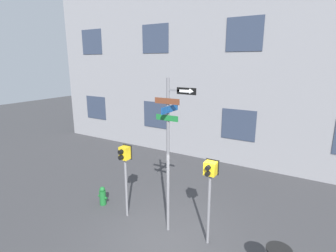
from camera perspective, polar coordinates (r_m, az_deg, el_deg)
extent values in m
plane|color=#38383A|center=(8.34, -0.12, -23.83)|extent=(60.00, 60.00, 0.00)
cube|color=gray|center=(13.22, 16.67, 18.53)|extent=(24.00, 0.60, 12.60)
cube|color=#2D384C|center=(18.21, -15.38, 3.88)|extent=(1.67, 0.03, 1.50)
cube|color=#2D384C|center=(15.16, -2.62, 2.44)|extent=(1.67, 0.03, 1.50)
cube|color=#2D384C|center=(13.20, 15.06, 0.24)|extent=(1.67, 0.03, 1.50)
cube|color=#2D384C|center=(18.00, -16.27, 17.16)|extent=(1.67, 0.03, 1.50)
cube|color=#2D384C|center=(14.91, -2.81, 18.47)|extent=(1.67, 0.03, 1.50)
cube|color=#2D384C|center=(12.91, 16.29, 18.67)|extent=(1.67, 0.03, 1.50)
cylinder|color=slate|center=(7.68, 0.00, -7.22)|extent=(0.09, 0.09, 4.68)
cube|color=slate|center=(7.06, 2.00, 7.74)|extent=(0.57, 0.05, 0.05)
cube|color=brown|center=(7.19, -0.25, 5.44)|extent=(0.78, 0.02, 0.16)
cube|color=#14478C|center=(7.24, 0.41, 3.72)|extent=(0.02, 0.88, 0.19)
cube|color=#196B2D|center=(7.27, -0.24, 1.78)|extent=(0.70, 0.02, 0.16)
cube|color=black|center=(6.92, 4.02, 7.58)|extent=(0.56, 0.02, 0.18)
cube|color=white|center=(6.92, 3.67, 7.59)|extent=(0.32, 0.01, 0.07)
cone|color=white|center=(6.83, 5.18, 7.49)|extent=(0.10, 0.14, 0.14)
cylinder|color=slate|center=(9.03, -9.09, -13.18)|extent=(0.08, 0.08, 2.04)
cube|color=gold|center=(8.54, -9.41, -5.81)|extent=(0.29, 0.26, 0.41)
cube|color=black|center=(8.65, -8.81, -5.55)|extent=(0.35, 0.02, 0.47)
cylinder|color=black|center=(8.38, -10.27, -5.58)|extent=(0.14, 0.12, 0.14)
cylinder|color=black|center=(8.44, -10.21, -6.77)|extent=(0.14, 0.12, 0.14)
cylinder|color=silver|center=(8.42, -10.02, -5.47)|extent=(0.12, 0.01, 0.12)
cylinder|color=slate|center=(7.78, 8.86, -17.57)|extent=(0.08, 0.08, 2.12)
cube|color=gold|center=(7.22, 9.23, -9.10)|extent=(0.31, 0.26, 0.37)
cube|color=black|center=(7.34, 9.64, -8.72)|extent=(0.37, 0.02, 0.43)
cylinder|color=black|center=(7.02, 8.67, -9.01)|extent=(0.13, 0.12, 0.13)
cylinder|color=black|center=(7.09, 8.62, -10.24)|extent=(0.13, 0.12, 0.13)
cylinder|color=silver|center=(7.07, 8.84, -8.86)|extent=(0.10, 0.01, 0.10)
cylinder|color=#196028|center=(10.19, -14.01, -14.89)|extent=(0.23, 0.23, 0.54)
sphere|color=#196028|center=(10.04, -14.12, -13.23)|extent=(0.20, 0.20, 0.20)
cylinder|color=#196028|center=(10.28, -14.66, -14.50)|extent=(0.08, 0.08, 0.08)
cylinder|color=#196028|center=(10.08, -13.36, -15.02)|extent=(0.08, 0.08, 0.08)
cylinder|color=black|center=(7.04, 23.04, -23.55)|extent=(0.57, 0.57, 0.04)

